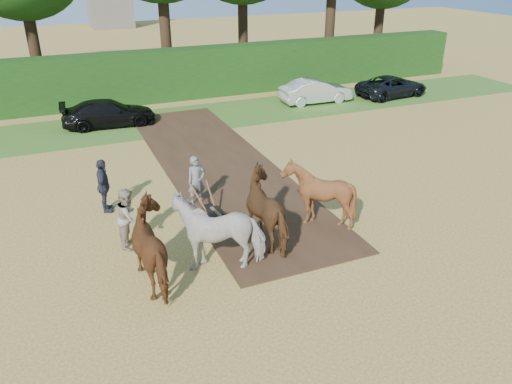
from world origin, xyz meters
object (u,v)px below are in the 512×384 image
object	(u,v)px
spectator_far	(104,186)
spectator_near	(129,218)
plough_team	(245,217)
parked_cars	(155,110)

from	to	relation	value
spectator_far	spectator_near	bearing A→B (deg)	-159.20
plough_team	spectator_far	bearing A→B (deg)	130.40
spectator_near	spectator_far	xyz separation A→B (m)	(-0.40, 2.60, 0.02)
spectator_near	plough_team	distance (m)	3.55
spectator_near	spectator_far	distance (m)	2.63
spectator_near	spectator_far	size ratio (longest dim) A/B	0.98
spectator_near	plough_team	size ratio (longest dim) A/B	0.26
spectator_far	parked_cars	bearing A→B (deg)	-9.97
spectator_far	plough_team	size ratio (longest dim) A/B	0.26
spectator_near	plough_team	xyz separation A→B (m)	(3.16, -1.59, 0.15)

